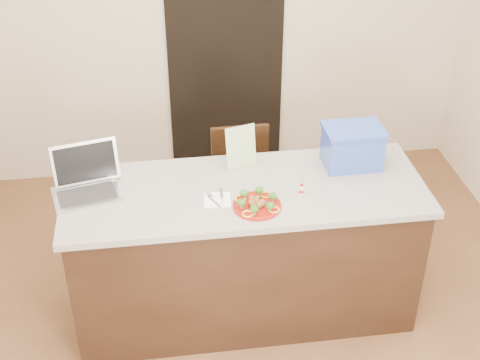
{
  "coord_description": "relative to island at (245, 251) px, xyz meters",
  "views": [
    {
      "loc": [
        -0.46,
        -2.85,
        3.03
      ],
      "look_at": [
        -0.03,
        0.2,
        1.01
      ],
      "focal_mm": 50.0,
      "sensor_mm": 36.0,
      "label": 1
    }
  ],
  "objects": [
    {
      "name": "ground",
      "position": [
        0.0,
        -0.25,
        -0.46
      ],
      "size": [
        4.0,
        4.0,
        0.0
      ],
      "primitive_type": "plane",
      "color": "brown",
      "rests_on": "ground"
    },
    {
      "name": "room_shell",
      "position": [
        0.0,
        -0.25,
        1.16
      ],
      "size": [
        4.0,
        4.0,
        4.0
      ],
      "color": "white",
      "rests_on": "ground"
    },
    {
      "name": "doorway",
      "position": [
        0.1,
        1.73,
        0.54
      ],
      "size": [
        0.9,
        0.02,
        2.0
      ],
      "primitive_type": "cube",
      "color": "black",
      "rests_on": "ground"
    },
    {
      "name": "island",
      "position": [
        0.0,
        0.0,
        0.0
      ],
      "size": [
        2.06,
        0.76,
        0.92
      ],
      "color": "black",
      "rests_on": "ground"
    },
    {
      "name": "plate",
      "position": [
        0.04,
        -0.19,
        0.47
      ],
      "size": [
        0.26,
        0.26,
        0.02
      ],
      "rotation": [
        0.0,
        0.0,
        -0.33
      ],
      "color": "maroon",
      "rests_on": "island"
    },
    {
      "name": "meatballs",
      "position": [
        0.03,
        -0.19,
        0.49
      ],
      "size": [
        0.1,
        0.11,
        0.04
      ],
      "color": "brown",
      "rests_on": "plate"
    },
    {
      "name": "broccoli",
      "position": [
        0.04,
        -0.19,
        0.51
      ],
      "size": [
        0.22,
        0.22,
        0.04
      ],
      "color": "#1F4E14",
      "rests_on": "plate"
    },
    {
      "name": "pepper_rings",
      "position": [
        0.04,
        -0.19,
        0.48
      ],
      "size": [
        0.23,
        0.23,
        0.01
      ],
      "color": "yellow",
      "rests_on": "plate"
    },
    {
      "name": "napkin",
      "position": [
        -0.17,
        -0.09,
        0.46
      ],
      "size": [
        0.16,
        0.16,
        0.01
      ],
      "primitive_type": "cube",
      "rotation": [
        0.0,
        0.0,
        -0.08
      ],
      "color": "white",
      "rests_on": "island"
    },
    {
      "name": "fork",
      "position": [
        -0.19,
        -0.08,
        0.47
      ],
      "size": [
        0.07,
        0.16,
        0.0
      ],
      "rotation": [
        0.0,
        0.0,
        0.44
      ],
      "color": "silver",
      "rests_on": "napkin"
    },
    {
      "name": "knife",
      "position": [
        -0.14,
        -0.11,
        0.47
      ],
      "size": [
        0.02,
        0.19,
        0.01
      ],
      "rotation": [
        0.0,
        0.0,
        -0.03
      ],
      "color": "silver",
      "rests_on": "napkin"
    },
    {
      "name": "yogurt_bottle",
      "position": [
        0.31,
        -0.09,
        0.48
      ],
      "size": [
        0.03,
        0.03,
        0.06
      ],
      "rotation": [
        0.0,
        0.0,
        0.34
      ],
      "color": "silver",
      "rests_on": "island"
    },
    {
      "name": "laptop",
      "position": [
        -0.88,
        0.11,
        0.53
      ],
      "size": [
        0.42,
        0.37,
        0.26
      ],
      "rotation": [
        0.0,
        0.0,
        0.22
      ],
      "color": "#AFAFB4",
      "rests_on": "island"
    },
    {
      "name": "leaflet",
      "position": [
        0.01,
        0.24,
        0.59
      ],
      "size": [
        0.19,
        0.09,
        0.26
      ],
      "primitive_type": "cube",
      "rotation": [
        -0.14,
        0.0,
        0.26
      ],
      "color": "white",
      "rests_on": "island"
    },
    {
      "name": "blue_box",
      "position": [
        0.66,
        0.17,
        0.58
      ],
      "size": [
        0.35,
        0.25,
        0.25
      ],
      "rotation": [
        0.0,
        0.0,
        0.02
      ],
      "color": "#314DB2",
      "rests_on": "island"
    },
    {
      "name": "chair",
      "position": [
        0.08,
        0.69,
        0.04
      ],
      "size": [
        0.4,
        0.4,
        0.89
      ],
      "rotation": [
        0.0,
        0.0,
        0.02
      ],
      "color": "#311C0E",
      "rests_on": "ground"
    }
  ]
}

